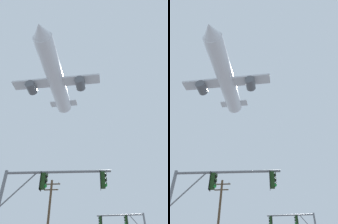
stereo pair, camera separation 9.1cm
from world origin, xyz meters
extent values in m
cylinder|color=slate|center=(-2.87, 6.24, 5.83)|extent=(6.31, 0.28, 0.15)
cylinder|color=slate|center=(-5.08, 6.20, 4.86)|extent=(1.95, 0.12, 2.00)
cube|color=#193814|center=(-0.22, 6.30, 5.30)|extent=(0.27, 0.33, 0.90)
cylinder|color=#193814|center=(-0.22, 6.30, 5.81)|extent=(0.05, 0.05, 0.12)
cube|color=black|center=(-0.36, 6.30, 5.30)|extent=(0.03, 0.46, 1.04)
sphere|color=black|center=(-0.08, 6.30, 5.57)|extent=(0.20, 0.20, 0.20)
cylinder|color=#193814|center=(-0.01, 6.30, 5.63)|extent=(0.04, 0.21, 0.21)
sphere|color=black|center=(-0.08, 6.30, 5.29)|extent=(0.20, 0.20, 0.20)
cylinder|color=#193814|center=(-0.01, 6.30, 5.35)|extent=(0.04, 0.21, 0.21)
sphere|color=green|center=(-0.08, 6.30, 5.01)|extent=(0.20, 0.20, 0.20)
cylinder|color=#193814|center=(-0.01, 6.30, 5.07)|extent=(0.04, 0.21, 0.21)
cube|color=#193814|center=(-3.69, 6.23, 5.30)|extent=(0.27, 0.33, 0.90)
cylinder|color=#193814|center=(-3.69, 6.23, 5.81)|extent=(0.05, 0.05, 0.12)
cube|color=black|center=(-3.83, 6.22, 5.30)|extent=(0.03, 0.46, 1.04)
sphere|color=black|center=(-3.55, 6.23, 5.57)|extent=(0.20, 0.20, 0.20)
cylinder|color=#193814|center=(-3.48, 6.23, 5.63)|extent=(0.04, 0.21, 0.21)
sphere|color=black|center=(-3.55, 6.23, 5.29)|extent=(0.20, 0.20, 0.20)
cylinder|color=#193814|center=(-3.48, 6.23, 5.35)|extent=(0.04, 0.21, 0.21)
sphere|color=green|center=(-3.55, 6.23, 5.01)|extent=(0.20, 0.20, 0.20)
cylinder|color=#193814|center=(-3.48, 6.23, 5.07)|extent=(0.04, 0.21, 0.21)
cylinder|color=slate|center=(1.63, 19.19, 5.59)|extent=(5.07, 0.58, 0.15)
cylinder|color=slate|center=(3.40, 19.04, 4.66)|extent=(1.58, 0.21, 1.91)
cube|color=#193814|center=(-0.49, 19.37, 5.07)|extent=(0.29, 0.34, 0.90)
cylinder|color=#193814|center=(-0.49, 19.37, 5.58)|extent=(0.05, 0.05, 0.12)
cube|color=black|center=(-0.35, 19.36, 5.07)|extent=(0.06, 0.46, 1.04)
sphere|color=black|center=(-0.64, 19.39, 5.34)|extent=(0.20, 0.20, 0.20)
cylinder|color=#193814|center=(-0.70, 19.39, 5.40)|extent=(0.06, 0.21, 0.21)
sphere|color=black|center=(-0.64, 19.39, 5.06)|extent=(0.20, 0.20, 0.20)
cylinder|color=#193814|center=(-0.70, 19.39, 5.12)|extent=(0.06, 0.21, 0.21)
sphere|color=green|center=(-0.64, 19.39, 4.78)|extent=(0.20, 0.20, 0.20)
cylinder|color=#193814|center=(-0.70, 19.39, 4.84)|extent=(0.06, 0.21, 0.21)
cube|color=#193814|center=(2.29, 19.14, 5.07)|extent=(0.29, 0.34, 0.90)
cylinder|color=#193814|center=(2.29, 19.14, 5.58)|extent=(0.05, 0.05, 0.12)
cube|color=black|center=(2.43, 19.12, 5.07)|extent=(0.06, 0.46, 1.04)
sphere|color=black|center=(2.14, 19.15, 5.34)|extent=(0.20, 0.20, 0.20)
cylinder|color=#193814|center=(2.08, 19.15, 5.40)|extent=(0.06, 0.21, 0.21)
sphere|color=black|center=(2.14, 19.15, 5.06)|extent=(0.20, 0.20, 0.20)
cylinder|color=#193814|center=(2.08, 19.15, 5.12)|extent=(0.06, 0.21, 0.21)
sphere|color=green|center=(2.14, 19.15, 4.78)|extent=(0.20, 0.20, 0.20)
cylinder|color=#193814|center=(2.08, 19.15, 4.84)|extent=(0.06, 0.21, 0.21)
cylinder|color=brown|center=(-6.57, 20.19, 4.97)|extent=(0.28, 0.28, 9.94)
cube|color=brown|center=(-6.57, 20.19, 9.44)|extent=(2.20, 0.12, 0.12)
cube|color=brown|center=(-6.57, 20.19, 8.74)|extent=(1.80, 0.12, 0.12)
cylinder|color=gray|center=(-7.47, 20.19, 9.56)|extent=(0.10, 0.10, 0.18)
cylinder|color=gray|center=(-5.67, 20.19, 9.56)|extent=(0.10, 0.10, 0.18)
cylinder|color=white|center=(-8.94, 24.01, 33.29)|extent=(4.35, 20.41, 3.61)
cone|color=white|center=(-9.35, 12.74, 33.29)|extent=(3.52, 2.60, 3.43)
cone|color=white|center=(-8.53, 35.16, 33.29)|extent=(3.15, 2.37, 3.07)
cube|color=silver|center=(-8.92, 24.57, 32.75)|extent=(19.24, 3.18, 0.41)
cylinder|color=#595B60|center=(-3.56, 24.37, 31.66)|extent=(2.13, 2.78, 2.03)
cylinder|color=#595B60|center=(-14.28, 24.77, 31.66)|extent=(2.13, 2.78, 2.03)
cube|color=#0C5933|center=(-8.62, 32.79, 35.32)|extent=(0.39, 3.16, 4.28)
cube|color=silver|center=(-8.61, 33.02, 33.63)|extent=(6.83, 2.28, 0.23)
camera|label=1|loc=(-0.41, -5.14, 1.60)|focal=31.53mm
camera|label=2|loc=(-0.32, -5.13, 1.60)|focal=31.53mm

